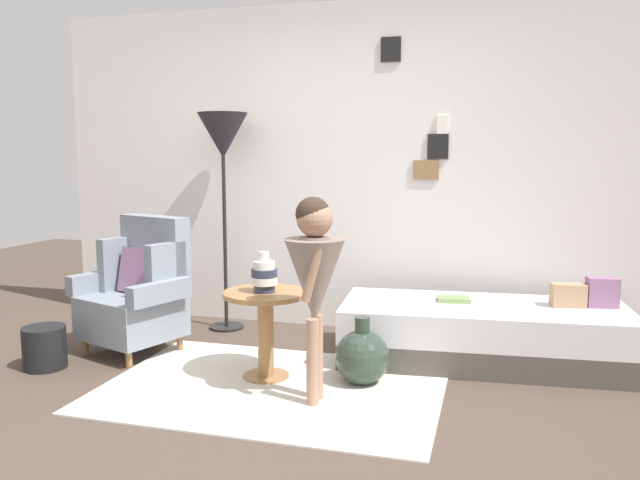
{
  "coord_description": "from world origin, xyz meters",
  "views": [
    {
      "loc": [
        1.27,
        -3.02,
        1.4
      ],
      "look_at": [
        0.15,
        0.95,
        0.85
      ],
      "focal_mm": 35.3,
      "sensor_mm": 36.0,
      "label": 1
    }
  ],
  "objects_px": {
    "person_child": "(315,272)",
    "book_on_daybed": "(454,299)",
    "daybed": "(483,333)",
    "armchair": "(139,291)",
    "vase_striped": "(264,276)",
    "magazine_basket": "(45,347)",
    "floor_lamp": "(223,143)",
    "side_table": "(266,317)",
    "demijohn_near": "(362,357)"
  },
  "relations": [
    {
      "from": "person_child",
      "to": "book_on_daybed",
      "type": "xyz_separation_m",
      "value": [
        0.7,
        1.06,
        -0.35
      ]
    },
    {
      "from": "armchair",
      "to": "book_on_daybed",
      "type": "xyz_separation_m",
      "value": [
        2.19,
        0.46,
        -0.02
      ]
    },
    {
      "from": "vase_striped",
      "to": "book_on_daybed",
      "type": "bearing_deg",
      "value": 34.86
    },
    {
      "from": "side_table",
      "to": "floor_lamp",
      "type": "relative_size",
      "value": 0.32
    },
    {
      "from": "side_table",
      "to": "armchair",
      "type": "bearing_deg",
      "value": 164.95
    },
    {
      "from": "vase_striped",
      "to": "magazine_basket",
      "type": "bearing_deg",
      "value": -172.28
    },
    {
      "from": "floor_lamp",
      "to": "demijohn_near",
      "type": "distance_m",
      "value": 2.11
    },
    {
      "from": "floor_lamp",
      "to": "demijohn_near",
      "type": "bearing_deg",
      "value": -35.49
    },
    {
      "from": "side_table",
      "to": "magazine_basket",
      "type": "distance_m",
      "value": 1.52
    },
    {
      "from": "book_on_daybed",
      "to": "daybed",
      "type": "bearing_deg",
      "value": -15.71
    },
    {
      "from": "person_child",
      "to": "daybed",
      "type": "bearing_deg",
      "value": 47.9
    },
    {
      "from": "floor_lamp",
      "to": "book_on_daybed",
      "type": "distance_m",
      "value": 2.15
    },
    {
      "from": "vase_striped",
      "to": "magazine_basket",
      "type": "height_order",
      "value": "vase_striped"
    },
    {
      "from": "side_table",
      "to": "book_on_daybed",
      "type": "height_order",
      "value": "side_table"
    },
    {
      "from": "floor_lamp",
      "to": "side_table",
      "type": "bearing_deg",
      "value": -54.38
    },
    {
      "from": "vase_striped",
      "to": "floor_lamp",
      "type": "xyz_separation_m",
      "value": [
        -0.73,
        1.03,
        0.84
      ]
    },
    {
      "from": "floor_lamp",
      "to": "book_on_daybed",
      "type": "xyz_separation_m",
      "value": [
        1.84,
        -0.26,
        -1.09
      ]
    },
    {
      "from": "daybed",
      "to": "side_table",
      "type": "distance_m",
      "value": 1.5
    },
    {
      "from": "floor_lamp",
      "to": "demijohn_near",
      "type": "height_order",
      "value": "floor_lamp"
    },
    {
      "from": "person_child",
      "to": "magazine_basket",
      "type": "xyz_separation_m",
      "value": [
        -1.9,
        0.08,
        -0.62
      ]
    },
    {
      "from": "floor_lamp",
      "to": "vase_striped",
      "type": "bearing_deg",
      "value": -54.79
    },
    {
      "from": "person_child",
      "to": "demijohn_near",
      "type": "relative_size",
      "value": 2.78
    },
    {
      "from": "armchair",
      "to": "book_on_daybed",
      "type": "relative_size",
      "value": 4.41
    },
    {
      "from": "daybed",
      "to": "book_on_daybed",
      "type": "xyz_separation_m",
      "value": [
        -0.2,
        0.06,
        0.22
      ]
    },
    {
      "from": "daybed",
      "to": "floor_lamp",
      "type": "height_order",
      "value": "floor_lamp"
    },
    {
      "from": "person_child",
      "to": "book_on_daybed",
      "type": "height_order",
      "value": "person_child"
    },
    {
      "from": "side_table",
      "to": "vase_striped",
      "type": "bearing_deg",
      "value": -84.44
    },
    {
      "from": "daybed",
      "to": "book_on_daybed",
      "type": "distance_m",
      "value": 0.3
    },
    {
      "from": "demijohn_near",
      "to": "daybed",
      "type": "bearing_deg",
      "value": 41.97
    },
    {
      "from": "armchair",
      "to": "floor_lamp",
      "type": "relative_size",
      "value": 0.56
    },
    {
      "from": "person_child",
      "to": "demijohn_near",
      "type": "bearing_deg",
      "value": 61.51
    },
    {
      "from": "magazine_basket",
      "to": "armchair",
      "type": "bearing_deg",
      "value": 51.34
    },
    {
      "from": "demijohn_near",
      "to": "armchair",
      "type": "bearing_deg",
      "value": 172.33
    },
    {
      "from": "floor_lamp",
      "to": "person_child",
      "type": "distance_m",
      "value": 1.89
    },
    {
      "from": "daybed",
      "to": "magazine_basket",
      "type": "relative_size",
      "value": 6.99
    },
    {
      "from": "armchair",
      "to": "vase_striped",
      "type": "xyz_separation_m",
      "value": [
        1.08,
        -0.31,
        0.23
      ]
    },
    {
      "from": "armchair",
      "to": "side_table",
      "type": "bearing_deg",
      "value": -15.05
    },
    {
      "from": "person_child",
      "to": "magazine_basket",
      "type": "height_order",
      "value": "person_child"
    },
    {
      "from": "floor_lamp",
      "to": "daybed",
      "type": "bearing_deg",
      "value": -8.86
    },
    {
      "from": "side_table",
      "to": "demijohn_near",
      "type": "xyz_separation_m",
      "value": [
        0.61,
        0.06,
        -0.22
      ]
    },
    {
      "from": "person_child",
      "to": "book_on_daybed",
      "type": "relative_size",
      "value": 5.37
    },
    {
      "from": "book_on_daybed",
      "to": "armchair",
      "type": "bearing_deg",
      "value": -168.01
    },
    {
      "from": "armchair",
      "to": "demijohn_near",
      "type": "xyz_separation_m",
      "value": [
        1.69,
        -0.23,
        -0.27
      ]
    },
    {
      "from": "book_on_daybed",
      "to": "magazine_basket",
      "type": "relative_size",
      "value": 0.79
    },
    {
      "from": "side_table",
      "to": "vase_striped",
      "type": "distance_m",
      "value": 0.27
    },
    {
      "from": "person_child",
      "to": "demijohn_near",
      "type": "distance_m",
      "value": 0.72
    },
    {
      "from": "magazine_basket",
      "to": "vase_striped",
      "type": "bearing_deg",
      "value": 7.72
    },
    {
      "from": "floor_lamp",
      "to": "magazine_basket",
      "type": "relative_size",
      "value": 6.22
    },
    {
      "from": "person_child",
      "to": "magazine_basket",
      "type": "bearing_deg",
      "value": 177.47
    },
    {
      "from": "side_table",
      "to": "book_on_daybed",
      "type": "bearing_deg",
      "value": 34.19
    }
  ]
}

